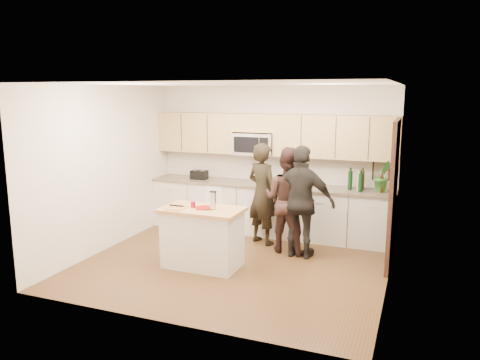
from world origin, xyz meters
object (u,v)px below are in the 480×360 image
at_px(woman_left, 263,194).
at_px(toaster, 199,175).
at_px(woman_right, 302,202).
at_px(island, 203,237).
at_px(woman_center, 288,200).

bearing_deg(woman_left, toaster, 5.53).
bearing_deg(woman_left, woman_right, 176.75).
distance_m(island, toaster, 2.23).
relative_size(woman_center, woman_right, 0.97).
height_order(island, woman_center, woman_center).
relative_size(woman_left, woman_right, 0.98).
distance_m(island, woman_left, 1.52).
height_order(woman_left, woman_right, woman_right).
relative_size(toaster, woman_center, 0.17).
bearing_deg(toaster, island, -62.77).
bearing_deg(woman_right, toaster, -19.39).
height_order(island, woman_left, woman_left).
distance_m(woman_center, woman_right, 0.34).
bearing_deg(woman_right, island, 40.35).
xyz_separation_m(island, woman_right, (1.28, 0.94, 0.44)).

